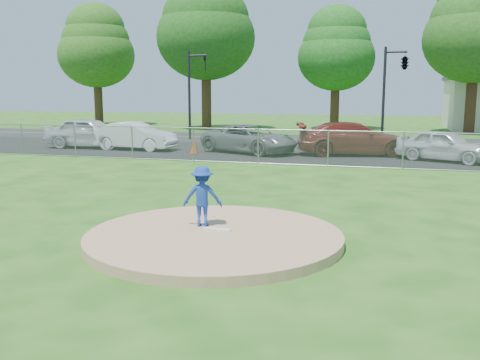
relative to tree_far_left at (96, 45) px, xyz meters
The scene contains 19 objects.
ground 32.60m from the tree_far_left, 46.27° to the right, with size 120.00×120.00×0.00m, color #1D4D10.
pitchers_mound 40.27m from the tree_far_left, 56.31° to the right, with size 5.40×5.40×0.20m, color #A9805C.
pitching_rubber 40.08m from the tree_far_left, 56.15° to the right, with size 0.60×0.15×0.04m, color white.
chain_link_fence 31.06m from the tree_far_left, 43.67° to the right, with size 40.00×0.06×1.50m, color gray.
parking_lot 28.39m from the tree_far_left, 36.87° to the right, with size 50.00×8.00×0.01m, color black.
street 24.79m from the tree_far_left, 22.25° to the right, with size 60.00×7.00×0.01m, color black.
tree_far_left is the anchor object (origin of this frame).
tree_left 11.24m from the tree_far_left, 10.30° to the right, with size 7.84×7.84×12.53m.
tree_center 21.03m from the tree_far_left, ahead, with size 6.16×6.16×9.84m.
tree_right 31.02m from the tree_far_left, ahead, with size 7.28×7.28×11.63m.
traffic_signal_left 17.60m from the tree_far_left, 39.73° to the right, with size 1.28×0.20×5.60m.
traffic_signal_center 28.31m from the tree_far_left, 22.96° to the right, with size 1.42×2.48×5.60m.
pitcher 39.49m from the tree_far_left, 56.43° to the right, with size 0.86×0.49×1.33m, color navy.
traffic_cone 25.07m from the tree_far_left, 48.63° to the right, with size 0.38×0.38×0.74m, color #E6490C.
parked_car_silver 20.69m from the tree_far_left, 61.11° to the right, with size 1.97×4.90×1.67m, color silver.
parked_car_white 22.31m from the tree_far_left, 54.72° to the right, with size 1.56×4.47×1.47m, color white.
parked_car_gray 26.08m from the tree_far_left, 42.68° to the right, with size 2.36×5.11×1.42m, color slate.
parked_car_darkred 29.70m from the tree_far_left, 35.09° to the right, with size 2.25×5.54×1.61m, color maroon.
parked_car_pearl 33.71m from the tree_far_left, 32.81° to the right, with size 1.67×4.15×1.41m, color silver.
Camera 1 is at (3.48, -10.33, 3.16)m, focal length 40.00 mm.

